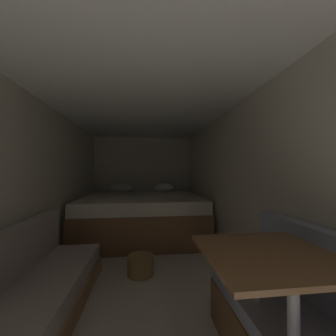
{
  "coord_description": "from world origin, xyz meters",
  "views": [
    {
      "loc": [
        0.04,
        -0.72,
        1.19
      ],
      "look_at": [
        0.39,
        2.26,
        1.24
      ],
      "focal_mm": 20.96,
      "sensor_mm": 36.0,
      "label": 1
    }
  ],
  "objects_px": {
    "sofa_left": "(11,315)",
    "dinette_table": "(271,274)",
    "bed": "(143,215)",
    "wicker_basket": "(141,265)"
  },
  "relations": [
    {
      "from": "sofa_left",
      "to": "dinette_table",
      "type": "relative_size",
      "value": 2.75
    },
    {
      "from": "bed",
      "to": "wicker_basket",
      "type": "bearing_deg",
      "value": -90.39
    },
    {
      "from": "bed",
      "to": "dinette_table",
      "type": "xyz_separation_m",
      "value": [
        0.69,
        -2.74,
        0.28
      ]
    },
    {
      "from": "sofa_left",
      "to": "bed",
      "type": "bearing_deg",
      "value": 69.52
    },
    {
      "from": "bed",
      "to": "sofa_left",
      "type": "xyz_separation_m",
      "value": [
        -0.84,
        -2.26,
        -0.14
      ]
    },
    {
      "from": "sofa_left",
      "to": "wicker_basket",
      "type": "xyz_separation_m",
      "value": [
        0.83,
        0.87,
        -0.12
      ]
    },
    {
      "from": "sofa_left",
      "to": "wicker_basket",
      "type": "height_order",
      "value": "sofa_left"
    },
    {
      "from": "bed",
      "to": "dinette_table",
      "type": "relative_size",
      "value": 2.74
    },
    {
      "from": "bed",
      "to": "dinette_table",
      "type": "bearing_deg",
      "value": -75.83
    },
    {
      "from": "sofa_left",
      "to": "dinette_table",
      "type": "height_order",
      "value": "dinette_table"
    }
  ]
}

